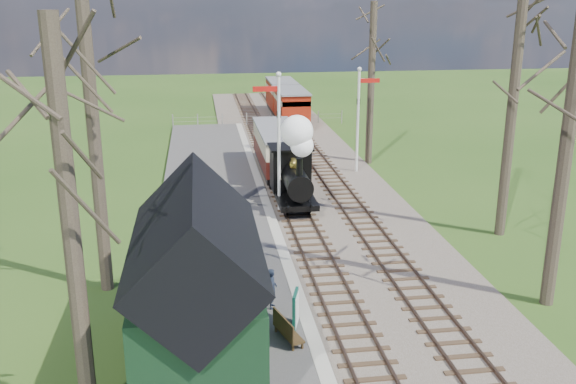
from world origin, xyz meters
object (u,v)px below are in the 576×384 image
at_px(coach, 277,148).
at_px(person, 272,288).
at_px(station_shed, 197,285).
at_px(locomotive, 294,167).
at_px(semaphore_near, 277,132).
at_px(bench, 286,329).
at_px(red_carriage_b, 282,96).
at_px(sign_board, 296,310).
at_px(red_carriage_a, 291,107).
at_px(semaphore_far, 359,112).

bearing_deg(coach, person, -97.67).
relative_size(station_shed, locomotive, 1.44).
height_order(semaphore_near, locomotive, semaphore_near).
xyz_separation_m(semaphore_near, locomotive, (0.76, 0.20, -1.60)).
xyz_separation_m(locomotive, bench, (-1.96, -11.68, -1.47)).
distance_m(station_shed, red_carriage_b, 37.12).
bearing_deg(red_carriage_b, sign_board, -96.78).
xyz_separation_m(station_shed, coach, (4.30, 18.27, -0.79)).
height_order(locomotive, red_carriage_a, locomotive).
relative_size(semaphore_far, bench, 4.23).
bearing_deg(station_shed, coach, 76.76).
height_order(semaphore_far, red_carriage_a, semaphore_far).
height_order(coach, person, coach).
xyz_separation_m(red_carriage_b, bench, (-4.57, -35.94, -0.99)).
bearing_deg(semaphore_far, coach, 176.54).
distance_m(station_shed, red_carriage_a, 31.73).
height_order(semaphore_near, sign_board, semaphore_near).
bearing_deg(bench, semaphore_far, 70.05).
xyz_separation_m(station_shed, red_carriage_b, (6.90, 36.47, -0.73)).
xyz_separation_m(semaphore_far, red_carriage_a, (-1.77, 12.97, -1.82)).
relative_size(semaphore_near, red_carriage_b, 1.18).
distance_m(semaphore_near, locomotive, 1.78).
distance_m(semaphore_far, person, 16.97).
bearing_deg(person, bench, -169.00).
height_order(semaphore_far, sign_board, semaphore_far).
relative_size(coach, sign_board, 6.39).
distance_m(coach, red_carriage_b, 18.39).
distance_m(locomotive, red_carriage_a, 18.95).
distance_m(station_shed, person, 3.63).
bearing_deg(bench, sign_board, 61.72).
bearing_deg(station_shed, red_carriage_a, 77.44).
distance_m(semaphore_far, red_carriage_b, 18.64).
xyz_separation_m(station_shed, red_carriage_a, (6.90, 30.97, -0.73)).
height_order(red_carriage_a, red_carriage_b, same).
bearing_deg(red_carriage_b, semaphore_near, -97.84).
relative_size(semaphore_far, person, 4.53).
distance_m(red_carriage_a, red_carriage_b, 5.50).
bearing_deg(semaphore_near, bench, -95.98).
bearing_deg(sign_board, person, 112.16).
distance_m(semaphore_near, person, 9.97).
distance_m(locomotive, person, 9.98).
xyz_separation_m(semaphore_near, coach, (0.77, 6.26, -2.14)).
bearing_deg(semaphore_far, bench, -109.95).
height_order(station_shed, red_carriage_a, station_shed).
bearing_deg(bench, red_carriage_b, 82.75).
bearing_deg(sign_board, coach, 84.66).
relative_size(station_shed, sign_board, 5.76).
xyz_separation_m(semaphore_near, red_carriage_a, (3.37, 18.97, -2.09)).
bearing_deg(red_carriage_a, station_shed, -102.56).
xyz_separation_m(station_shed, semaphore_near, (3.53, 12.00, 1.35)).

